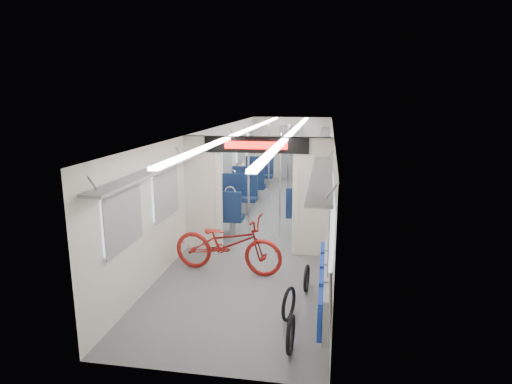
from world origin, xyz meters
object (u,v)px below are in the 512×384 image
seat_bay_near_right (309,198)px  stanchion_far_left (269,164)px  bike_hoop_c (307,280)px  stanchion_near_left (249,188)px  bike_hoop_a (291,336)px  seat_bay_near_left (231,201)px  seat_bay_far_right (314,175)px  stanchion_far_right (288,167)px  seat_bay_far_left (254,176)px  bike_hoop_b (289,306)px  stanchion_near_right (280,187)px  bicycle (228,244)px  flip_bench (324,284)px

seat_bay_near_right → stanchion_far_left: 2.05m
bike_hoop_c → stanchion_near_left: stanchion_near_left is taller
bike_hoop_a → stanchion_near_left: 4.34m
stanchion_near_left → stanchion_far_left: bearing=90.3°
seat_bay_near_left → seat_bay_far_right: 4.27m
seat_bay_far_right → stanchion_far_right: bearing=-107.8°
seat_bay_far_left → seat_bay_far_right: bearing=13.6°
bike_hoop_c → seat_bay_far_right: (-0.15, 7.33, 0.37)m
bike_hoop_b → stanchion_near_right: bearing=98.5°
bicycle → seat_bay_far_left: seat_bay_far_left is taller
stanchion_near_left → stanchion_far_right: 3.02m
stanchion_far_right → stanchion_near_right: bearing=-88.4°
bike_hoop_b → seat_bay_near_left: 4.81m
bicycle → bike_hoop_b: (1.22, -1.53, -0.30)m
bike_hoop_a → seat_bay_far_left: seat_bay_far_left is taller
bike_hoop_c → seat_bay_far_right: seat_bay_far_right is taller
seat_bay_near_left → bike_hoop_b: bearing=-67.7°
bike_hoop_c → stanchion_near_right: (-0.73, 2.59, 0.95)m
bike_hoop_b → seat_bay_near_right: 5.02m
bicycle → stanchion_near_left: size_ratio=0.86×
stanchion_near_right → stanchion_far_left: same height
bike_hoop_a → stanchion_near_left: size_ratio=0.21×
bicycle → bike_hoop_b: size_ratio=4.06×
flip_bench → seat_bay_far_left: 8.17m
stanchion_near_right → stanchion_far_left: size_ratio=1.00×
bike_hoop_a → stanchion_far_right: stanchion_far_right is taller
seat_bay_near_right → stanchion_near_left: (-1.22, -1.73, 0.58)m
stanchion_far_left → stanchion_far_right: 0.65m
flip_bench → stanchion_near_right: (-0.99, 3.55, 0.57)m
seat_bay_near_left → stanchion_far_right: (1.22, 1.80, 0.58)m
bike_hoop_c → flip_bench: bearing=-74.4°
stanchion_far_right → bike_hoop_c: bearing=-81.4°
seat_bay_far_right → bike_hoop_c: bearing=-88.8°
seat_bay_far_right → stanchion_near_left: 5.18m
seat_bay_far_left → seat_bay_far_right: 1.92m
seat_bay_near_right → stanchion_far_left: bearing=128.6°
bicycle → bike_hoop_a: bearing=-143.0°
bike_hoop_a → seat_bay_near_left: bearing=110.1°
bike_hoop_b → seat_bay_far_left: seat_bay_far_left is taller
seat_bay_far_right → stanchion_near_left: size_ratio=0.98×
seat_bay_far_left → flip_bench: bearing=-73.7°
flip_bench → bike_hoop_b: flip_bench is taller
bike_hoop_b → stanchion_near_right: (-0.53, 3.54, 0.93)m
bike_hoop_c → stanchion_near_left: size_ratio=0.19×
seat_bay_far_right → stanchion_far_right: (-0.65, -2.03, 0.58)m
bike_hoop_c → stanchion_far_left: size_ratio=0.19×
bike_hoop_b → stanchion_far_left: size_ratio=0.21×
bike_hoop_a → stanchion_near_right: (-0.62, 4.31, 0.93)m
bicycle → seat_bay_far_right: 6.87m
stanchion_far_left → bike_hoop_a: bearing=-80.1°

